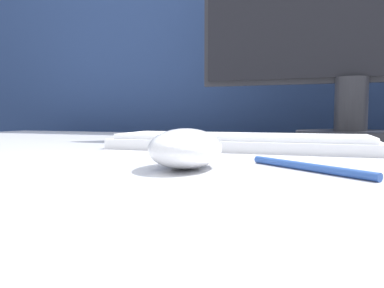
# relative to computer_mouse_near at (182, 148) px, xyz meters

# --- Properties ---
(partition_panel) EXTENTS (5.00, 0.03, 1.25)m
(partition_panel) POSITION_rel_computer_mouse_near_xyz_m (0.00, 0.80, -0.12)
(partition_panel) COLOR navy
(partition_panel) RESTS_ON ground_plane
(computer_mouse_near) EXTENTS (0.09, 0.11, 0.04)m
(computer_mouse_near) POSITION_rel_computer_mouse_near_xyz_m (0.00, 0.00, 0.00)
(computer_mouse_near) COLOR white
(computer_mouse_near) RESTS_ON desk
(keyboard) EXTENTS (0.41, 0.15, 0.02)m
(keyboard) POSITION_rel_computer_mouse_near_xyz_m (0.01, 0.23, -0.01)
(keyboard) COLOR white
(keyboard) RESTS_ON desk
(monitor) EXTENTS (0.66, 0.23, 0.45)m
(monitor) POSITION_rel_computer_mouse_near_xyz_m (0.19, 0.52, 0.22)
(monitor) COLOR #28282D
(monitor) RESTS_ON desk
(pen) EXTENTS (0.12, 0.10, 0.01)m
(pen) POSITION_rel_computer_mouse_near_xyz_m (0.12, 0.02, -0.02)
(pen) COLOR #284C9E
(pen) RESTS_ON desk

